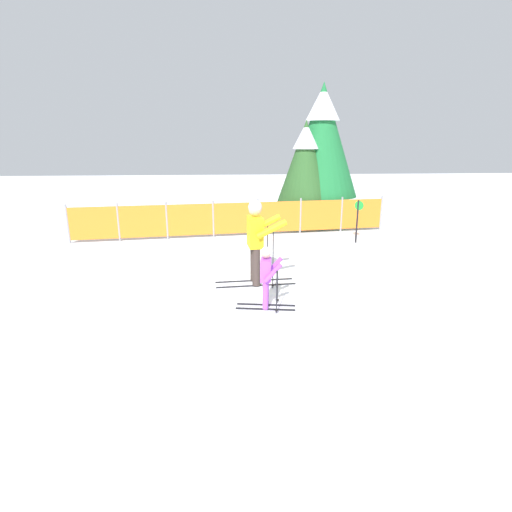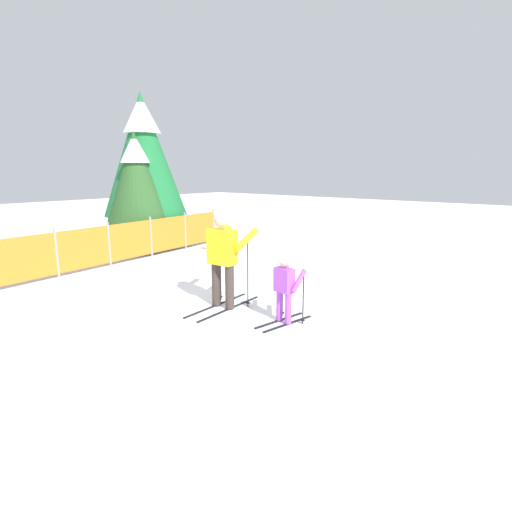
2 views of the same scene
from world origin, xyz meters
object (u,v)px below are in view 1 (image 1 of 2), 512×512
(skier_adult, at_px, (257,234))
(conifer_far, at_px, (322,139))
(safety_fence, at_px, (236,218))
(conifer_near, at_px, (305,162))
(trail_marker, at_px, (358,216))
(skier_child, at_px, (267,273))

(skier_adult, bearing_deg, conifer_far, 62.07)
(skier_adult, height_order, safety_fence, skier_adult)
(conifer_far, distance_m, conifer_near, 1.18)
(safety_fence, distance_m, trail_marker, 3.85)
(conifer_far, bearing_deg, safety_fence, -149.75)
(safety_fence, xyz_separation_m, conifer_near, (2.49, 1.31, 1.70))
(skier_adult, xyz_separation_m, conifer_near, (2.17, 5.92, 1.20))
(conifer_far, height_order, conifer_near, conifer_far)
(conifer_far, bearing_deg, skier_child, -109.57)
(conifer_far, relative_size, conifer_near, 1.35)
(skier_child, distance_m, trail_marker, 5.78)
(skier_child, relative_size, conifer_near, 0.32)
(skier_child, xyz_separation_m, safety_fence, (-0.40, 5.94, -0.09))
(skier_adult, relative_size, skier_child, 1.56)
(conifer_near, xyz_separation_m, trail_marker, (1.17, -2.48, -1.49))
(skier_adult, distance_m, safety_fence, 4.65)
(safety_fence, bearing_deg, conifer_near, 27.77)
(skier_adult, height_order, conifer_far, conifer_far)
(skier_child, relative_size, trail_marker, 0.90)
(safety_fence, height_order, conifer_far, conifer_far)
(skier_adult, height_order, skier_child, skier_adult)
(skier_child, height_order, conifer_far, conifer_far)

